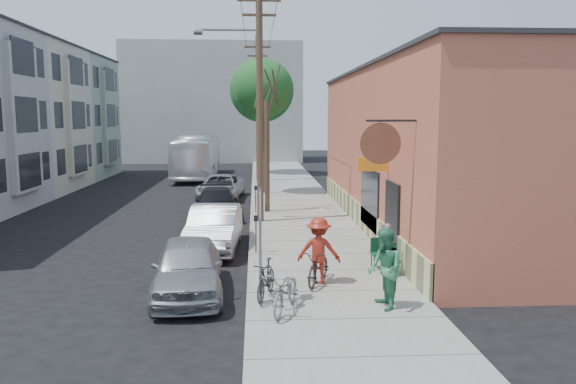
{
  "coord_description": "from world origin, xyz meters",
  "views": [
    {
      "loc": [
        2.25,
        -17.87,
        4.6
      ],
      "look_at": [
        3.59,
        5.19,
        1.5
      ],
      "focal_mm": 35.0,
      "sensor_mm": 36.0,
      "label": 1
    }
  ],
  "objects": [
    {
      "name": "parked_bike_a",
      "position": [
        2.49,
        -4.45,
        0.63
      ],
      "size": [
        0.86,
        1.65,
        0.95
      ],
      "primitive_type": "imported",
      "rotation": [
        0.0,
        0.0,
        -0.28
      ],
      "color": "black",
      "rests_on": "sidewalk"
    },
    {
      "name": "tree_leafy_mid",
      "position": [
        2.8,
        15.02,
        6.2
      ],
      "size": [
        3.31,
        3.31,
        7.74
      ],
      "color": "#44392C",
      "rests_on": "sidewalk"
    },
    {
      "name": "bus",
      "position": [
        -2.18,
        25.22,
        1.61
      ],
      "size": [
        2.74,
        11.56,
        3.22
      ],
      "primitive_type": "imported",
      "rotation": [
        0.0,
        0.0,
        0.0
      ],
      "color": "white",
      "rests_on": "ground"
    },
    {
      "name": "car_0",
      "position": [
        0.48,
        -3.65,
        0.74
      ],
      "size": [
        2.08,
        4.47,
        1.48
      ],
      "primitive_type": "imported",
      "rotation": [
        0.0,
        0.0,
        0.08
      ],
      "color": "#95989C",
      "rests_on": "ground"
    },
    {
      "name": "parking_meter_near",
      "position": [
        2.25,
        0.26,
        0.98
      ],
      "size": [
        0.14,
        0.14,
        1.24
      ],
      "color": "slate",
      "rests_on": "sidewalk"
    },
    {
      "name": "end_cap_building",
      "position": [
        -2.0,
        42.0,
        6.0
      ],
      "size": [
        18.0,
        8.0,
        12.0
      ],
      "primitive_type": "cube",
      "color": "#A6A7A2",
      "rests_on": "ground"
    },
    {
      "name": "patio_chair_a",
      "position": [
        5.88,
        -1.89,
        0.59
      ],
      "size": [
        0.55,
        0.55,
        0.88
      ],
      "primitive_type": null,
      "rotation": [
        0.0,
        0.0,
        0.11
      ],
      "color": "#12422E",
      "rests_on": "sidewalk"
    },
    {
      "name": "tree_leafy_far",
      "position": [
        2.8,
        26.89,
        6.67
      ],
      "size": [
        5.03,
        5.03,
        9.04
      ],
      "color": "#44392C",
      "rests_on": "sidewalk"
    },
    {
      "name": "car_3",
      "position": [
        0.29,
        13.6,
        0.69
      ],
      "size": [
        2.69,
        5.12,
        1.37
      ],
      "primitive_type": "imported",
      "rotation": [
        0.0,
        0.0,
        -0.09
      ],
      "color": "#97999E",
      "rests_on": "ground"
    },
    {
      "name": "car_2",
      "position": [
        0.47,
        7.59,
        0.68
      ],
      "size": [
        2.24,
        4.8,
        1.36
      ],
      "primitive_type": "imported",
      "rotation": [
        0.0,
        0.0,
        0.07
      ],
      "color": "black",
      "rests_on": "ground"
    },
    {
      "name": "ground",
      "position": [
        0.0,
        0.0,
        0.0
      ],
      "size": [
        120.0,
        120.0,
        0.0
      ],
      "primitive_type": "plane",
      "color": "black"
    },
    {
      "name": "parked_bike_b",
      "position": [
        2.93,
        -5.42,
        0.63
      ],
      "size": [
        1.19,
        1.95,
        0.97
      ],
      "primitive_type": "imported",
      "rotation": [
        0.0,
        0.0,
        -0.32
      ],
      "color": "slate",
      "rests_on": "sidewalk"
    },
    {
      "name": "car_1",
      "position": [
        0.8,
        1.35,
        0.77
      ],
      "size": [
        1.85,
        4.73,
        1.53
      ],
      "primitive_type": "imported",
      "rotation": [
        0.0,
        0.0,
        -0.05
      ],
      "color": "#9FA2A7",
      "rests_on": "ground"
    },
    {
      "name": "patron_grey",
      "position": [
        5.89,
        -2.57,
        0.89
      ],
      "size": [
        0.47,
        0.6,
        1.47
      ],
      "primitive_type": "imported",
      "rotation": [
        0.0,
        0.0,
        -1.34
      ],
      "color": "slate",
      "rests_on": "sidewalk"
    },
    {
      "name": "cyclist",
      "position": [
        3.92,
        -3.28,
        1.05
      ],
      "size": [
        1.28,
        0.9,
        1.8
      ],
      "primitive_type": "imported",
      "rotation": [
        0.0,
        0.0,
        2.93
      ],
      "color": "maroon",
      "rests_on": "sidewalk"
    },
    {
      "name": "utility_pole_far",
      "position": [
        2.45,
        21.55,
        5.34
      ],
      "size": [
        1.8,
        0.28,
        10.0
      ],
      "color": "#503A28",
      "rests_on": "sidewalk"
    },
    {
      "name": "cyclist_bike",
      "position": [
        3.92,
        -3.28,
        0.62
      ],
      "size": [
        1.23,
        1.87,
        0.93
      ],
      "primitive_type": "imported",
      "rotation": [
        0.0,
        0.0,
        -0.38
      ],
      "color": "black",
      "rests_on": "sidewalk"
    },
    {
      "name": "sign_post",
      "position": [
        2.35,
        -4.75,
        1.83
      ],
      "size": [
        0.07,
        0.45,
        2.8
      ],
      "color": "slate",
      "rests_on": "sidewalk"
    },
    {
      "name": "utility_pole_near",
      "position": [
        2.39,
        5.95,
        5.41
      ],
      "size": [
        3.57,
        0.28,
        10.0
      ],
      "color": "#503A28",
      "rests_on": "sidewalk"
    },
    {
      "name": "cafe_building",
      "position": [
        8.99,
        4.99,
        3.3
      ],
      "size": [
        6.6,
        20.2,
        6.61
      ],
      "color": "#B75C43",
      "rests_on": "ground"
    },
    {
      "name": "sidewalk",
      "position": [
        4.25,
        11.0,
        0.07
      ],
      "size": [
        4.5,
        58.0,
        0.15
      ],
      "primitive_type": "cube",
      "color": "gray",
      "rests_on": "ground"
    },
    {
      "name": "patron_green",
      "position": [
        5.23,
        -5.36,
        1.1
      ],
      "size": [
        0.8,
        0.99,
        1.89
      ],
      "primitive_type": "imported",
      "rotation": [
        0.0,
        0.0,
        -1.47
      ],
      "color": "#338055",
      "rests_on": "sidewalk"
    },
    {
      "name": "patio_chair_b",
      "position": [
        6.04,
        -2.61,
        0.59
      ],
      "size": [
        0.55,
        0.55,
        0.88
      ],
      "primitive_type": null,
      "rotation": [
        0.0,
        0.0,
        0.11
      ],
      "color": "#12422E",
      "rests_on": "sidewalk"
    },
    {
      "name": "tree_bare",
      "position": [
        2.8,
        8.46,
        2.73
      ],
      "size": [
        0.24,
        0.24,
        5.17
      ],
      "color": "#44392C",
      "rests_on": "sidewalk"
    },
    {
      "name": "parking_meter_far",
      "position": [
        2.25,
        8.23,
        0.98
      ],
      "size": [
        0.14,
        0.14,
        1.24
      ],
      "color": "slate",
      "rests_on": "sidewalk"
    }
  ]
}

